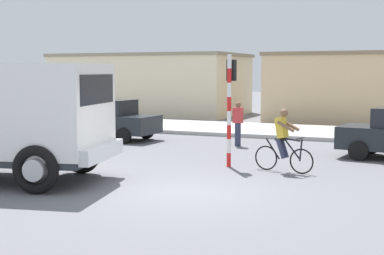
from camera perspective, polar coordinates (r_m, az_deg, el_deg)
The scene contains 9 objects.
ground_plane at distance 12.56m, azimuth -1.18°, elevation -6.66°, with size 120.00×120.00×0.00m, color slate.
sidewalk_far at distance 24.68m, azimuth 11.26°, elevation -0.43°, with size 80.00×5.00×0.16m, color #ADADA8.
truck_foreground at distance 14.44m, azimuth -19.28°, elevation 1.33°, with size 5.81×3.64×2.90m.
cyclist at distance 15.08m, azimuth 9.43°, elevation -1.32°, with size 1.70×0.57×1.72m.
traffic_light_pole at distance 15.70m, azimuth 3.97°, elevation 3.44°, with size 0.24×0.43×3.20m.
car_far_side at distance 22.29m, azimuth -8.69°, elevation 0.86°, with size 4.07×2.01×1.60m.
pedestrian_near_kerb at distance 20.12m, azimuth 4.77°, elevation 0.46°, with size 0.34×0.22×1.62m.
building_corner_left at distance 35.90m, azimuth -4.19°, elevation 4.52°, with size 11.75×6.89×3.83m.
building_mid_block at distance 31.42m, azimuth 16.03°, elevation 4.05°, with size 8.40×6.48×3.74m.
Camera 1 is at (5.09, -11.16, 2.71)m, focal length 51.56 mm.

